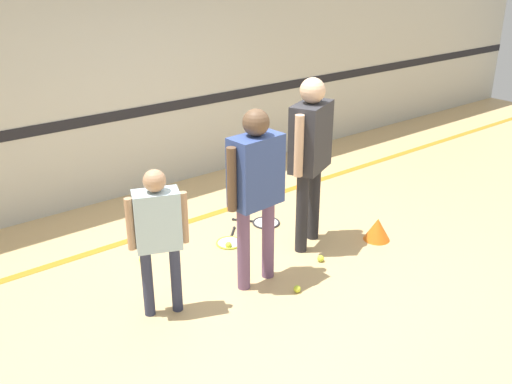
{
  "coord_description": "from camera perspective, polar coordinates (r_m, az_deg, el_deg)",
  "views": [
    {
      "loc": [
        -3.03,
        -3.61,
        2.82
      ],
      "look_at": [
        -0.24,
        -0.05,
        0.9
      ],
      "focal_mm": 40.0,
      "sensor_mm": 36.0,
      "label": 1
    }
  ],
  "objects": [
    {
      "name": "tennis_ball_stray_left",
      "position": [
        5.72,
        -11.28,
        -6.64
      ],
      "size": [
        0.07,
        0.07,
        0.07
      ],
      "primitive_type": "sphere",
      "color": "#CCE038",
      "rests_on": "ground_plane"
    },
    {
      "name": "tennis_ball_stray_right",
      "position": [
        5.66,
        6.49,
        -6.62
      ],
      "size": [
        0.07,
        0.07,
        0.07
      ],
      "primitive_type": "sphere",
      "color": "#CCE038",
      "rests_on": "ground_plane"
    },
    {
      "name": "racket_spare_on_floor",
      "position": [
        5.98,
        -2.68,
        -5.0
      ],
      "size": [
        0.46,
        0.46,
        0.03
      ],
      "rotation": [
        0.0,
        0.0,
        0.79
      ],
      "color": "#C6D838",
      "rests_on": "ground_plane"
    },
    {
      "name": "floor_stripe",
      "position": [
        6.5,
        -6.31,
        -2.81
      ],
      "size": [
        14.4,
        0.1,
        0.01
      ],
      "color": "orange",
      "rests_on": "ground_plane"
    },
    {
      "name": "training_cone",
      "position": [
        6.13,
        12.04,
        -3.66
      ],
      "size": [
        0.28,
        0.28,
        0.24
      ],
      "color": "orange",
      "rests_on": "ground_plane"
    },
    {
      "name": "person_instructor",
      "position": [
        4.87,
        0.0,
        1.21
      ],
      "size": [
        0.62,
        0.28,
        1.63
      ],
      "rotation": [
        0.0,
        0.0,
        0.07
      ],
      "color": "#6B4C70",
      "rests_on": "ground_plane"
    },
    {
      "name": "racket_second_spare",
      "position": [
        6.39,
        0.85,
        -3.06
      ],
      "size": [
        0.48,
        0.53,
        0.03
      ],
      "rotation": [
        0.0,
        0.0,
        2.26
      ],
      "color": "#28282D",
      "rests_on": "ground_plane"
    },
    {
      "name": "ground_plane",
      "position": [
        5.49,
        1.62,
        -7.88
      ],
      "size": [
        16.0,
        16.0,
        0.0
      ],
      "primitive_type": "plane",
      "color": "tan"
    },
    {
      "name": "wall_back",
      "position": [
        6.97,
        -12.09,
        12.43
      ],
      "size": [
        16.0,
        0.07,
        3.2
      ],
      "color": "beige",
      "rests_on": "ground_plane"
    },
    {
      "name": "person_student_right",
      "position": [
        5.56,
        5.47,
        4.63
      ],
      "size": [
        0.61,
        0.44,
        1.74
      ],
      "rotation": [
        0.0,
        0.0,
        -2.72
      ],
      "color": "#232328",
      "rests_on": "ground_plane"
    },
    {
      "name": "person_student_left",
      "position": [
        4.59,
        -9.78,
        -3.53
      ],
      "size": [
        0.46,
        0.32,
        1.29
      ],
      "rotation": [
        0.0,
        0.0,
        -0.38
      ],
      "color": "#2D334C",
      "rests_on": "ground_plane"
    },
    {
      "name": "tennis_ball_near_instructor",
      "position": [
        5.17,
        4.14,
        -9.64
      ],
      "size": [
        0.07,
        0.07,
        0.07
      ],
      "primitive_type": "sphere",
      "color": "#CCE038",
      "rests_on": "ground_plane"
    },
    {
      "name": "tennis_ball_by_spare_racket",
      "position": [
        5.88,
        -2.76,
        -5.31
      ],
      "size": [
        0.07,
        0.07,
        0.07
      ],
      "primitive_type": "sphere",
      "color": "#CCE038",
      "rests_on": "ground_plane"
    }
  ]
}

